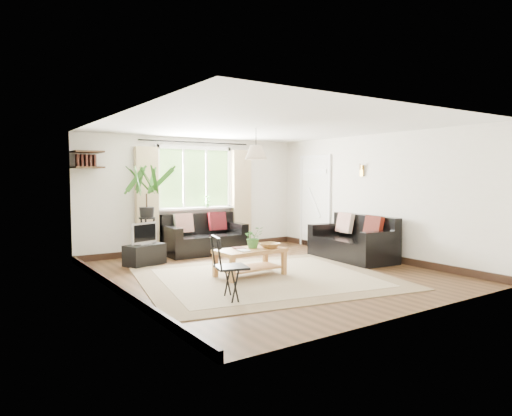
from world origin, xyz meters
TOP-DOWN VIEW (x-y plane):
  - floor at (0.00, 0.00)m, footprint 5.50×5.50m
  - ceiling at (0.00, 0.00)m, footprint 5.50×5.50m
  - wall_back at (0.00, 2.75)m, footprint 5.00×0.02m
  - wall_front at (0.00, -2.75)m, footprint 5.00×0.02m
  - wall_left at (-2.50, 0.00)m, footprint 0.02×5.50m
  - wall_right at (2.50, 0.00)m, footprint 0.02×5.50m
  - rug at (-0.28, -0.29)m, footprint 4.30×3.88m
  - window at (0.00, 2.71)m, footprint 2.50×0.16m
  - door at (2.47, 1.70)m, footprint 0.06×0.96m
  - corner_shelf at (-2.25, 2.50)m, footprint 0.50×0.50m
  - pendant_lamp at (0.00, 0.40)m, footprint 0.36×0.36m
  - wall_sconce at (2.43, 0.30)m, footprint 0.12×0.12m
  - sofa_back at (-0.01, 2.28)m, footprint 1.66×0.84m
  - sofa_right at (2.01, 0.11)m, footprint 1.77×1.00m
  - coffee_table at (-0.42, -0.05)m, footprint 1.11×0.63m
  - table_plant at (-0.32, 0.00)m, footprint 0.31×0.27m
  - bowl at (-0.10, -0.14)m, footprint 0.35×0.35m
  - book_a at (-0.69, -0.16)m, footprint 0.17×0.22m
  - book_b at (-0.64, 0.06)m, footprint 0.18×0.23m
  - tv_stand at (-1.47, 1.80)m, footprint 0.78×0.60m
  - tv at (-1.47, 1.80)m, footprint 0.56×0.34m
  - palm_stand at (-1.32, 2.06)m, footprint 0.73×0.73m
  - folding_chair at (-1.37, -1.08)m, footprint 0.53×0.53m
  - sill_plant at (0.25, 2.63)m, footprint 0.14×0.10m

SIDE VIEW (x-z plane):
  - floor at x=0.00m, z-range 0.00..0.00m
  - rug at x=-0.28m, z-range 0.00..0.02m
  - tv_stand at x=-1.47m, z-range 0.00..0.37m
  - coffee_table at x=-0.42m, z-range 0.00..0.44m
  - sofa_back at x=-0.01m, z-range 0.00..0.77m
  - sofa_right at x=2.01m, z-range 0.00..0.80m
  - folding_chair at x=-1.37m, z-range 0.00..0.83m
  - book_a at x=-0.69m, z-range 0.44..0.46m
  - book_b at x=-0.64m, z-range 0.44..0.47m
  - bowl at x=-0.10m, z-range 0.44..0.52m
  - tv at x=-1.47m, z-range 0.37..0.78m
  - table_plant at x=-0.32m, z-range 0.44..0.79m
  - palm_stand at x=-1.32m, z-range 0.00..1.80m
  - door at x=2.47m, z-range -0.03..2.03m
  - sill_plant at x=0.25m, z-range 0.93..1.20m
  - wall_back at x=0.00m, z-range 0.00..2.40m
  - wall_front at x=0.00m, z-range 0.00..2.40m
  - wall_left at x=-2.50m, z-range 0.00..2.40m
  - wall_right at x=2.50m, z-range 0.00..2.40m
  - window at x=0.00m, z-range 0.47..2.63m
  - wall_sconce at x=2.43m, z-range 1.60..1.88m
  - corner_shelf at x=-2.25m, z-range 1.72..2.06m
  - pendant_lamp at x=0.00m, z-range 1.78..2.32m
  - ceiling at x=0.00m, z-range 2.40..2.40m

